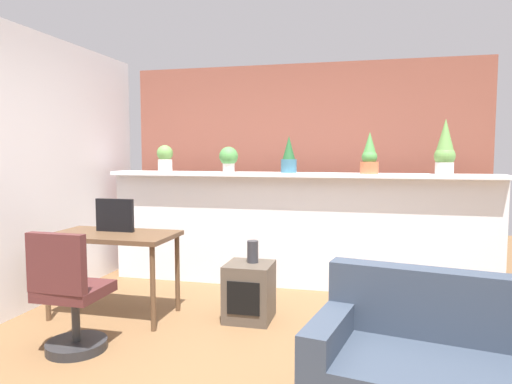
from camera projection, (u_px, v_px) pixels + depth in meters
The scene contains 15 objects.
ground_plane at pixel (247, 370), 3.11m from camera, with size 12.00×12.00×0.00m, color brown.
divider_wall at pixel (294, 232), 5.00m from camera, with size 4.16×0.16×1.21m, color silver.
plant_shelf at pixel (294, 175), 4.90m from camera, with size 4.16×0.34×0.04m, color silver.
brick_wall_behind at pixel (303, 170), 5.52m from camera, with size 4.16×0.10×2.50m, color brown.
potted_plant_0 at pixel (165, 158), 5.25m from camera, with size 0.18×0.18×0.30m.
potted_plant_1 at pixel (229, 158), 5.05m from camera, with size 0.21×0.21×0.28m.
potted_plant_2 at pixel (289, 156), 4.89m from camera, with size 0.17×0.17×0.39m.
potted_plant_3 at pixel (369, 156), 4.67m from camera, with size 0.18×0.18×0.42m.
potted_plant_4 at pixel (445, 149), 4.55m from camera, with size 0.20×0.20×0.55m.
desk at pixel (113, 243), 4.11m from camera, with size 1.10×0.60×0.75m.
tv_monitor at pixel (115, 215), 4.17m from camera, with size 0.36×0.04×0.30m, color black.
office_chair at pixel (70, 301), 3.35m from camera, with size 0.44×0.45×0.91m.
side_cube_shelf at pixel (249, 292), 4.04m from camera, with size 0.40×0.41×0.50m.
vase_on_shelf at pixel (253, 252), 4.06m from camera, with size 0.10×0.10×0.19m, color #2D2D33.
couch at pixel (466, 383), 2.37m from camera, with size 1.68×1.05×0.80m.
Camera 1 is at (0.77, -2.90, 1.46)m, focal length 32.45 mm.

